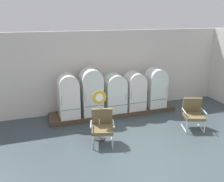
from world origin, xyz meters
The scene contains 11 objects.
ground centered at (0.00, 0.00, -0.03)m, with size 12.00×10.00×0.05m, color #364247.
back_wall centered at (0.00, 3.66, 1.48)m, with size 11.76×0.12×2.94m.
display_plinth centered at (0.00, 3.02, 0.07)m, with size 4.61×0.95×0.15m, color #473729.
refrigerator_0 centered at (-1.62, 2.92, 0.93)m, with size 0.66×0.68×1.48m.
refrigerator_1 centered at (-0.84, 2.92, 1.00)m, with size 0.70×0.69×1.61m.
refrigerator_2 centered at (0.01, 2.88, 0.86)m, with size 0.72×0.62×1.36m.
refrigerator_3 centered at (0.78, 2.93, 0.87)m, with size 0.67×0.71×1.37m.
refrigerator_4 centered at (1.61, 2.91, 0.92)m, with size 0.68×0.66×1.46m.
armchair_left centered at (-0.99, 1.14, 0.52)m, with size 0.76×0.81×0.97m.
armchair_right centered at (1.99, 1.11, 0.52)m, with size 0.79×0.83×0.97m.
sign_stand centered at (-1.01, 1.32, 0.68)m, with size 0.40×0.32×1.49m.
Camera 1 is at (-2.72, -4.88, 3.47)m, focal length 39.39 mm.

